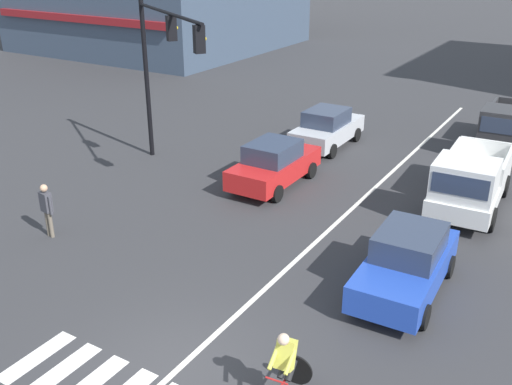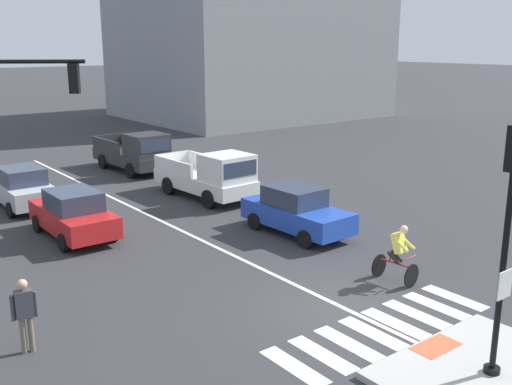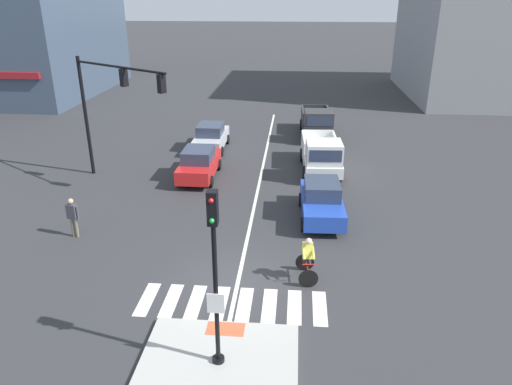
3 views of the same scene
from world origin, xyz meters
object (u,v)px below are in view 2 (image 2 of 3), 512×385
at_px(car_silver_westbound_distant, 22,187).
at_px(signal_pole, 507,230).
at_px(pickup_truck_white_eastbound_far, 211,177).
at_px(car_blue_eastbound_mid, 296,211).
at_px(car_red_westbound_far, 73,214).
at_px(pedestrian_at_curb_left, 25,310).
at_px(cyclist, 398,253).
at_px(pickup_truck_charcoal_eastbound_distant, 136,153).

bearing_deg(car_silver_westbound_distant, signal_pole, -79.55).
bearing_deg(pickup_truck_white_eastbound_far, car_blue_eastbound_mid, -92.10).
bearing_deg(car_red_westbound_far, car_blue_eastbound_mid, -34.59).
height_order(pickup_truck_white_eastbound_far, pedestrian_at_curb_left, pickup_truck_white_eastbound_far).
bearing_deg(pickup_truck_white_eastbound_far, cyclist, -94.78).
bearing_deg(signal_pole, cyclist, 61.28).
distance_m(pickup_truck_charcoal_eastbound_distant, cyclist, 17.46).
xyz_separation_m(signal_pole, pickup_truck_charcoal_eastbound_distant, (3.22, 21.75, -2.10)).
bearing_deg(pickup_truck_charcoal_eastbound_distant, signal_pole, -98.41).
xyz_separation_m(car_red_westbound_far, pickup_truck_white_eastbound_far, (6.44, 1.33, 0.17)).
bearing_deg(car_blue_eastbound_mid, pedestrian_at_curb_left, -165.15).
xyz_separation_m(car_blue_eastbound_mid, cyclist, (-0.68, -4.97, 0.06)).
bearing_deg(car_red_westbound_far, cyclist, -59.08).
distance_m(car_blue_eastbound_mid, pickup_truck_white_eastbound_far, 5.63).
distance_m(car_blue_eastbound_mid, pickup_truck_charcoal_eastbound_distant, 12.47).
bearing_deg(cyclist, car_silver_westbound_distant, 112.16).
distance_m(car_red_westbound_far, cyclist, 10.80).
relative_size(signal_pole, car_blue_eastbound_mid, 1.17).
bearing_deg(car_silver_westbound_distant, car_red_westbound_far, -87.40).
relative_size(pickup_truck_white_eastbound_far, pedestrian_at_curb_left, 3.10).
bearing_deg(pedestrian_at_curb_left, signal_pole, -44.00).
bearing_deg(pedestrian_at_curb_left, pickup_truck_charcoal_eastbound_distant, 56.20).
relative_size(car_silver_westbound_distant, pickup_truck_white_eastbound_far, 0.79).
xyz_separation_m(car_silver_westbound_distant, car_blue_eastbound_mid, (6.45, -9.21, 0.00)).
height_order(car_silver_westbound_distant, pickup_truck_charcoal_eastbound_distant, pickup_truck_charcoal_eastbound_distant).
xyz_separation_m(car_silver_westbound_distant, pickup_truck_charcoal_eastbound_distant, (6.63, 3.26, 0.17)).
height_order(signal_pole, car_red_westbound_far, signal_pole).
height_order(car_silver_westbound_distant, car_red_westbound_far, same).
bearing_deg(cyclist, pickup_truck_white_eastbound_far, 85.22).
bearing_deg(cyclist, signal_pole, -118.72).
xyz_separation_m(signal_pole, cyclist, (2.36, 4.31, -2.21)).
distance_m(car_blue_eastbound_mid, pedestrian_at_curb_left, 10.28).
bearing_deg(pickup_truck_charcoal_eastbound_distant, cyclist, -92.80).
height_order(cyclist, pedestrian_at_curb_left, cyclist).
height_order(signal_pole, pickup_truck_charcoal_eastbound_distant, signal_pole).
bearing_deg(car_silver_westbound_distant, pedestrian_at_curb_left, -106.37).
height_order(pickup_truck_charcoal_eastbound_distant, cyclist, pickup_truck_charcoal_eastbound_distant).
height_order(car_silver_westbound_distant, cyclist, cyclist).
height_order(car_blue_eastbound_mid, cyclist, cyclist).
xyz_separation_m(signal_pole, car_red_westbound_far, (-3.19, 13.58, -2.27)).
relative_size(car_silver_westbound_distant, cyclist, 2.44).
xyz_separation_m(pickup_truck_charcoal_eastbound_distant, pedestrian_at_curb_left, (-10.11, -15.10, 0.00)).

